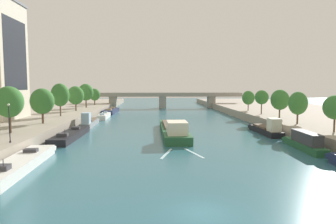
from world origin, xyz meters
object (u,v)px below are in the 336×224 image
barge_midriver (173,129)px  moored_boat_left_end (89,122)px  moored_boat_right_end (266,129)px  bridge_far (163,98)px  moored_boat_left_far (104,116)px  tree_right_nearest (280,100)px  moored_boat_right_upstream (305,142)px  tree_left_end_of_row (42,101)px  tree_right_past_mid (335,107)px  lamppost_left_bank (9,121)px  moored_boat_left_lone (111,111)px  tree_right_second (298,103)px  tree_left_by_lamp (76,95)px  moored_boat_left_near (71,135)px  tree_right_by_lamp (262,97)px  tree_left_past_mid (95,95)px  tree_left_second (9,102)px  tree_right_distant (248,98)px  tree_left_nearest (60,95)px  tree_left_distant (86,92)px  moored_boat_left_gap_after (20,163)px

barge_midriver → moored_boat_left_end: 21.69m
moored_boat_right_end → bridge_far: 67.75m
moored_boat_left_far → tree_right_nearest: bearing=-26.1°
moored_boat_right_upstream → tree_left_end_of_row: 44.25m
tree_right_past_mid → lamppost_left_bank: tree_right_past_mid is taller
barge_midriver → moored_boat_left_lone: bearing=111.6°
moored_boat_left_lone → bridge_far: 27.39m
moored_boat_right_end → tree_right_second: tree_right_second is taller
moored_boat_right_upstream → lamppost_left_bank: 38.61m
moored_boat_right_end → tree_left_end_of_row: tree_left_end_of_row is taller
tree_left_by_lamp → tree_right_second: tree_left_by_lamp is taller
moored_boat_right_upstream → tree_left_end_of_row: (-41.22, 15.28, 4.97)m
tree_left_by_lamp → bridge_far: size_ratio=0.11×
moored_boat_left_near → moored_boat_right_end: moored_boat_right_end is taller
tree_left_end_of_row → lamppost_left_bank: tree_left_end_of_row is taller
moored_boat_left_end → tree_right_second: (40.12, -13.43, 4.77)m
moored_boat_right_upstream → tree_right_by_lamp: 31.63m
moored_boat_left_far → tree_right_second: size_ratio=2.19×
tree_left_past_mid → tree_left_second: bearing=-89.7°
bridge_far → tree_right_distant: bearing=-58.6°
tree_left_end_of_row → tree_right_nearest: tree_left_end_of_row is taller
tree_left_past_mid → moored_boat_right_upstream: bearing=-58.2°
tree_right_second → moored_boat_left_lone: bearing=131.3°
tree_left_by_lamp → tree_right_distant: (47.60, -1.22, -0.70)m
moored_boat_right_upstream → tree_right_nearest: 24.00m
lamppost_left_bank → moored_boat_left_end: bearing=83.8°
tree_left_nearest → bridge_far: bearing=64.1°
moored_boat_right_upstream → tree_left_nearest: tree_left_nearest is taller
lamppost_left_bank → moored_boat_right_end: bearing=24.0°
tree_left_nearest → tree_left_second: bearing=-89.3°
tree_left_distant → tree_left_by_lamp: bearing=-90.1°
moored_boat_left_near → moored_boat_left_end: size_ratio=1.23×
tree_left_past_mid → moored_boat_right_end: bearing=-52.4°
tree_right_second → tree_right_by_lamp: bearing=89.9°
bridge_far → moored_boat_left_end: bearing=-108.4°
tree_right_nearest → tree_left_end_of_row: bearing=-171.1°
moored_boat_left_lone → tree_right_nearest: (41.10, -35.38, 5.20)m
tree_right_past_mid → tree_right_nearest: bearing=89.6°
moored_boat_left_gap_after → tree_left_nearest: 37.65m
moored_boat_left_gap_after → moored_boat_right_end: moored_boat_right_end is taller
barge_midriver → tree_right_distant: tree_right_distant is taller
moored_boat_left_gap_after → moored_boat_left_far: bearing=89.4°
barge_midriver → moored_boat_left_near: barge_midriver is taller
moored_boat_right_end → moored_boat_left_far: bearing=139.7°
tree_left_nearest → tree_right_distant: size_ratio=1.35×
tree_right_past_mid → barge_midriver: bearing=155.6°
tree_left_end_of_row → moored_boat_left_end: bearing=60.2°
moored_boat_left_gap_after → tree_left_second: size_ratio=2.37×
tree_left_past_mid → lamppost_left_bank: bearing=-86.9°
tree_left_past_mid → tree_right_by_lamp: (47.20, -37.16, 0.39)m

